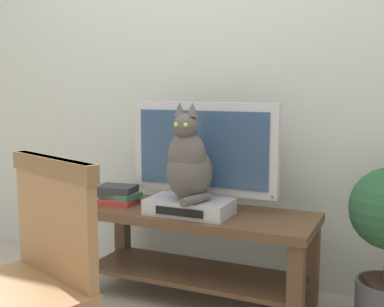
# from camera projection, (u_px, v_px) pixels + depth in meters

# --- Properties ---
(back_wall) EXTENTS (7.00, 0.12, 2.80)m
(back_wall) POSITION_uv_depth(u_px,v_px,m) (224.00, 34.00, 2.79)
(back_wall) COLOR #B7BCB2
(back_wall) RESTS_ON ground
(tv_stand) EXTENTS (1.22, 0.46, 0.48)m
(tv_stand) POSITION_uv_depth(u_px,v_px,m) (196.00, 238.00, 2.54)
(tv_stand) COLOR #513823
(tv_stand) RESTS_ON ground
(tv) EXTENTS (0.80, 0.20, 0.55)m
(tv) POSITION_uv_depth(u_px,v_px,m) (204.00, 153.00, 2.57)
(tv) COLOR #B7B7BC
(tv) RESTS_ON tv_stand
(media_box) EXTENTS (0.42, 0.24, 0.08)m
(media_box) POSITION_uv_depth(u_px,v_px,m) (189.00, 207.00, 2.46)
(media_box) COLOR #ADADB2
(media_box) RESTS_ON tv_stand
(cat) EXTENTS (0.23, 0.30, 0.48)m
(cat) POSITION_uv_depth(u_px,v_px,m) (189.00, 163.00, 2.42)
(cat) COLOR #514C47
(cat) RESTS_ON media_box
(wooden_chair) EXTENTS (0.61, 0.61, 0.88)m
(wooden_chair) POSITION_uv_depth(u_px,v_px,m) (19.00, 273.00, 1.57)
(wooden_chair) COLOR olive
(wooden_chair) RESTS_ON ground
(book_stack) EXTENTS (0.25, 0.19, 0.10)m
(book_stack) POSITION_uv_depth(u_px,v_px,m) (118.00, 195.00, 2.69)
(book_stack) COLOR #B2332D
(book_stack) RESTS_ON tv_stand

